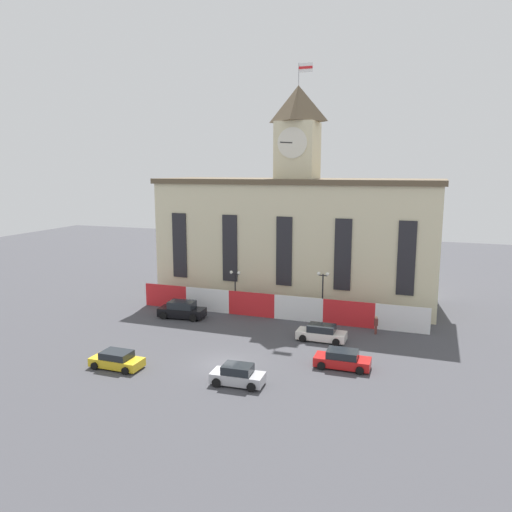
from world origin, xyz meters
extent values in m
plane|color=#424247|center=(0.00, 0.00, 0.00)|extent=(160.00, 160.00, 0.00)
cube|color=beige|center=(0.00, 21.87, 6.96)|extent=(32.32, 10.03, 13.92)
cube|color=brown|center=(0.00, 21.87, 14.22)|extent=(32.92, 10.63, 0.60)
cube|color=beige|center=(0.00, 21.87, 17.72)|extent=(4.50, 4.50, 6.41)
pyramid|color=brown|center=(0.00, 21.87, 22.95)|extent=(4.95, 4.95, 4.05)
cylinder|color=silver|center=(0.00, 19.56, 18.49)|extent=(3.42, 0.12, 3.42)
cube|color=black|center=(-0.70, 19.49, 18.54)|extent=(1.41, 0.06, 0.19)
cylinder|color=#B2B2B7|center=(0.00, 21.87, 26.18)|extent=(0.10, 0.10, 2.40)
cube|color=white|center=(0.80, 21.87, 26.83)|extent=(1.60, 0.06, 1.00)
cube|color=red|center=(0.80, 21.83, 26.83)|extent=(1.60, 0.04, 0.28)
cube|color=#232328|center=(-12.93, 16.78, 6.68)|extent=(1.78, 0.16, 7.65)
cube|color=#232328|center=(-6.46, 16.78, 6.68)|extent=(1.78, 0.16, 7.65)
cube|color=#232328|center=(0.00, 16.78, 6.68)|extent=(1.78, 0.16, 7.65)
cube|color=#232328|center=(6.46, 16.78, 6.68)|extent=(1.78, 0.16, 7.65)
cube|color=#232328|center=(12.93, 16.78, 6.68)|extent=(1.78, 0.16, 7.65)
cube|color=red|center=(-13.02, 13.42, 1.29)|extent=(5.21, 0.12, 2.59)
cube|color=white|center=(-7.81, 13.42, 1.29)|extent=(5.21, 0.12, 2.59)
cube|color=red|center=(-2.60, 13.42, 1.29)|extent=(5.21, 0.12, 2.59)
cube|color=white|center=(2.60, 13.42, 1.29)|extent=(5.21, 0.12, 2.59)
cube|color=red|center=(7.81, 13.42, 1.29)|extent=(5.21, 0.12, 2.59)
cube|color=white|center=(13.02, 13.42, 1.29)|extent=(5.21, 0.12, 2.59)
cylinder|color=black|center=(-4.84, 14.32, 2.20)|extent=(0.14, 0.14, 4.41)
cube|color=black|center=(-4.84, 14.32, 4.26)|extent=(0.90, 0.08, 0.08)
sphere|color=white|center=(-5.29, 14.32, 4.44)|extent=(0.36, 0.36, 0.36)
sphere|color=white|center=(-4.39, 14.32, 4.44)|extent=(0.36, 0.36, 0.36)
cylinder|color=black|center=(4.93, 14.32, 2.48)|extent=(0.14, 0.14, 4.97)
cube|color=black|center=(4.93, 14.32, 4.82)|extent=(0.90, 0.08, 0.08)
sphere|color=white|center=(4.48, 14.32, 5.00)|extent=(0.36, 0.36, 0.36)
sphere|color=white|center=(5.38, 14.32, 5.00)|extent=(0.36, 0.36, 0.36)
cube|color=red|center=(9.15, 2.52, 0.50)|extent=(4.43, 1.89, 0.72)
cube|color=#1E2328|center=(9.15, 2.52, 1.16)|extent=(2.45, 1.70, 0.59)
cylinder|color=black|center=(10.63, 3.45, 0.32)|extent=(0.64, 0.34, 0.64)
cylinder|color=black|center=(10.66, 1.65, 0.32)|extent=(0.64, 0.34, 0.64)
cylinder|color=black|center=(7.63, 3.39, 0.32)|extent=(0.64, 0.34, 0.64)
cylinder|color=black|center=(7.67, 1.59, 0.32)|extent=(0.64, 0.34, 0.64)
cube|color=#B7B7BC|center=(2.48, -3.21, 0.52)|extent=(3.98, 1.89, 0.74)
cube|color=#1E2328|center=(2.48, -3.21, 1.20)|extent=(2.22, 1.67, 0.61)
cylinder|color=black|center=(1.20, -4.12, 0.33)|extent=(0.67, 0.34, 0.66)
cylinder|color=black|center=(1.12, -2.42, 0.33)|extent=(0.67, 0.34, 0.66)
cylinder|color=black|center=(3.85, -3.99, 0.33)|extent=(0.67, 0.34, 0.66)
cylinder|color=black|center=(3.76, -2.29, 0.33)|extent=(0.67, 0.34, 0.66)
cube|color=yellow|center=(-7.73, -3.54, 0.47)|extent=(4.20, 1.81, 0.67)
cube|color=#1E2328|center=(-7.73, -3.54, 1.08)|extent=(2.31, 1.66, 0.55)
cylinder|color=black|center=(-6.30, -2.64, 0.30)|extent=(0.59, 0.33, 0.59)
cylinder|color=black|center=(-6.31, -4.44, 0.30)|extent=(0.59, 0.33, 0.59)
cylinder|color=black|center=(-9.16, -2.64, 0.30)|extent=(0.59, 0.33, 0.59)
cylinder|color=black|center=(-9.16, -4.44, 0.30)|extent=(0.59, 0.33, 0.59)
cube|color=white|center=(6.19, 8.26, 0.52)|extent=(4.51, 1.82, 0.74)
cube|color=#1E2328|center=(6.19, 8.26, 1.20)|extent=(2.48, 1.66, 0.61)
cylinder|color=black|center=(4.67, 7.36, 0.33)|extent=(0.66, 0.33, 0.66)
cylinder|color=black|center=(4.66, 9.16, 0.33)|extent=(0.66, 0.33, 0.66)
cylinder|color=black|center=(7.73, 7.37, 0.33)|extent=(0.66, 0.33, 0.66)
cylinder|color=black|center=(7.72, 9.17, 0.33)|extent=(0.66, 0.33, 0.66)
cube|color=black|center=(-9.32, 10.31, 0.62)|extent=(5.05, 2.41, 0.89)
cube|color=#1E2328|center=(-9.32, 10.31, 1.44)|extent=(2.84, 2.06, 0.73)
cylinder|color=black|center=(-10.90, 9.17, 0.40)|extent=(0.82, 0.43, 0.79)
cylinder|color=black|center=(-11.07, 11.16, 0.40)|extent=(0.82, 0.43, 0.79)
cylinder|color=black|center=(-7.58, 9.45, 0.40)|extent=(0.82, 0.43, 0.79)
cylinder|color=black|center=(-7.75, 11.44, 0.40)|extent=(0.82, 0.43, 0.79)
cylinder|color=brown|center=(10.70, 12.00, 0.42)|extent=(0.19, 0.19, 0.83)
cylinder|color=brown|center=(10.69, 11.76, 0.42)|extent=(0.19, 0.19, 0.83)
cylinder|color=brown|center=(10.70, 11.88, 1.16)|extent=(0.41, 0.41, 0.66)
sphere|color=tan|center=(10.70, 11.88, 1.63)|extent=(0.28, 0.28, 0.28)
camera|label=1|loc=(15.43, -35.16, 15.57)|focal=35.00mm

